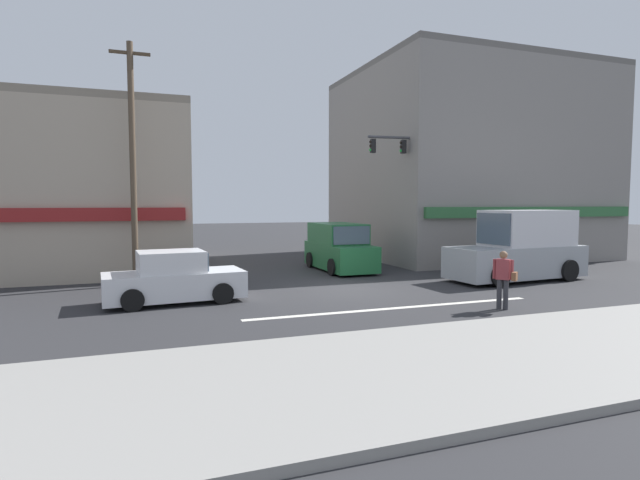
# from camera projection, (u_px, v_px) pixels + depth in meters

# --- Properties ---
(ground_plane) EXTENTS (120.00, 120.00, 0.00)m
(ground_plane) POSITION_uv_depth(u_px,v_px,m) (349.00, 289.00, 17.63)
(ground_plane) COLOR #2B2B2D
(lane_marking_stripe) EXTENTS (9.00, 0.24, 0.01)m
(lane_marking_stripe) POSITION_uv_depth(u_px,v_px,m) (396.00, 308.00, 14.35)
(lane_marking_stripe) COLOR silver
(lane_marking_stripe) RESTS_ON ground
(sidewalk_curb) EXTENTS (40.00, 5.00, 0.16)m
(sidewalk_curb) POSITION_uv_depth(u_px,v_px,m) (521.00, 355.00, 9.66)
(sidewalk_curb) COLOR gray
(sidewalk_curb) RESTS_ON ground
(building_left_block) EXTENTS (11.72, 10.95, 7.23)m
(building_left_block) POSITION_uv_depth(u_px,v_px,m) (49.00, 190.00, 22.81)
(building_left_block) COLOR tan
(building_left_block) RESTS_ON ground
(building_right_corner) EXTENTS (12.78, 11.15, 10.42)m
(building_right_corner) POSITION_uv_depth(u_px,v_px,m) (465.00, 166.00, 29.01)
(building_right_corner) COLOR gray
(building_right_corner) RESTS_ON ground
(street_tree) EXTENTS (3.96, 3.96, 5.92)m
(street_tree) POSITION_uv_depth(u_px,v_px,m) (424.00, 185.00, 25.52)
(street_tree) COLOR #4C3823
(street_tree) RESTS_ON ground
(utility_pole_near_left) EXTENTS (1.40, 0.22, 8.78)m
(utility_pole_near_left) POSITION_uv_depth(u_px,v_px,m) (133.00, 161.00, 18.10)
(utility_pole_near_left) COLOR brown
(utility_pole_near_left) RESTS_ON ground
(utility_pole_far_right) EXTENTS (1.40, 0.22, 7.07)m
(utility_pole_far_right) POSITION_uv_depth(u_px,v_px,m) (430.00, 192.00, 28.80)
(utility_pole_far_right) COLOR brown
(utility_pole_far_right) RESTS_ON ground
(traffic_light_mast) EXTENTS (4.87, 0.74, 6.20)m
(traffic_light_mast) POSITION_uv_depth(u_px,v_px,m) (440.00, 175.00, 22.88)
(traffic_light_mast) COLOR #47474C
(traffic_light_mast) RESTS_ON ground
(sedan_waiting_far) EXTENTS (4.22, 2.12, 1.58)m
(sedan_waiting_far) POSITION_uv_depth(u_px,v_px,m) (174.00, 279.00, 15.13)
(sedan_waiting_far) COLOR silver
(sedan_waiting_far) RESTS_ON ground
(van_crossing_center) EXTENTS (2.04, 4.60, 2.11)m
(van_crossing_center) POSITION_uv_depth(u_px,v_px,m) (339.00, 248.00, 22.48)
(van_crossing_center) COLOR #1E6033
(van_crossing_center) RESTS_ON ground
(box_truck_crossing_rightbound) EXTENTS (5.72, 2.52, 2.75)m
(box_truck_crossing_rightbound) POSITION_uv_depth(u_px,v_px,m) (520.00, 248.00, 19.52)
(box_truck_crossing_rightbound) COLOR #999EA3
(box_truck_crossing_rightbound) RESTS_ON ground
(pedestrian_foreground_with_bag) EXTENTS (0.51, 0.64, 1.67)m
(pedestrian_foreground_with_bag) POSITION_uv_depth(u_px,v_px,m) (504.00, 276.00, 14.11)
(pedestrian_foreground_with_bag) COLOR #333338
(pedestrian_foreground_with_bag) RESTS_ON ground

